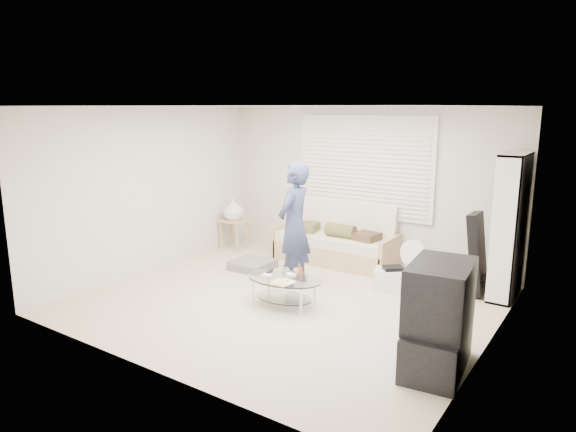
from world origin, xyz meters
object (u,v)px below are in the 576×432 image
Objects in this scene: bookshelf at (509,227)px; coffee_table at (284,283)px; futon_sofa at (336,243)px; tv_unit at (438,318)px.

bookshelf is 3.04m from coffee_table.
futon_sofa is 1.89× the size of coffee_table.
futon_sofa is at bearing 177.31° from bookshelf.
futon_sofa is 2.71m from bookshelf.
coffee_table is at bearing -79.79° from futon_sofa.
futon_sofa is at bearing 100.21° from coffee_table.
futon_sofa is 1.86× the size of tv_unit.
bookshelf is 1.80× the size of tv_unit.
futon_sofa is at bearing 134.41° from tv_unit.
tv_unit is 1.01× the size of coffee_table.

